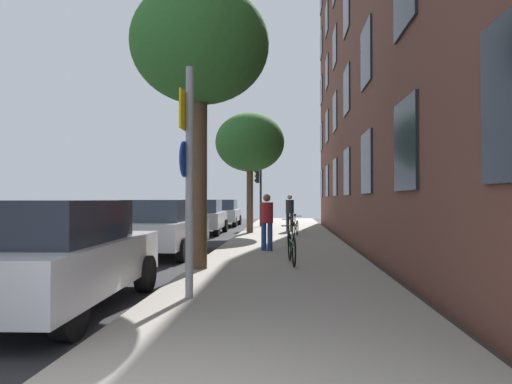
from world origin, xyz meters
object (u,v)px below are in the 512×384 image
at_px(traffic_light, 259,186).
at_px(car_3, 224,212).
at_px(tree_far, 250,143).
at_px(bicycle_2, 295,227).
at_px(pedestrian_0, 267,218).
at_px(tree_near, 200,47).
at_px(car_2, 204,216).
at_px(pedestrian_1, 290,210).
at_px(car_1, 164,227).
at_px(sign_post, 188,168).
at_px(bicycle_0, 292,248).
at_px(bicycle_1, 288,234).
at_px(car_0, 62,254).

bearing_deg(traffic_light, car_3, 139.01).
height_order(traffic_light, tree_far, tree_far).
relative_size(bicycle_2, pedestrian_0, 0.98).
distance_m(tree_near, tree_far, 10.80).
xyz_separation_m(tree_far, car_2, (-2.22, 0.41, -3.41)).
xyz_separation_m(pedestrian_1, car_1, (-3.69, -8.89, -0.28)).
distance_m(sign_post, pedestrian_1, 14.89).
height_order(bicycle_0, pedestrian_0, pedestrian_0).
distance_m(traffic_light, bicycle_0, 14.95).
height_order(tree_near, car_1, tree_near).
bearing_deg(tree_far, bicycle_1, -72.69).
relative_size(tree_near, bicycle_1, 3.84).
distance_m(tree_near, car_3, 18.20).
bearing_deg(tree_near, pedestrian_1, 80.21).
relative_size(sign_post, bicycle_2, 2.18).
bearing_deg(car_0, car_2, 92.59).
bearing_deg(car_3, pedestrian_0, -76.70).
bearing_deg(tree_near, pedestrian_0, 69.86).
bearing_deg(pedestrian_1, bicycle_1, -90.68).
relative_size(tree_far, pedestrian_1, 3.13).
bearing_deg(car_2, tree_far, -10.54).
xyz_separation_m(pedestrian_1, car_3, (-4.04, 5.74, -0.28)).
distance_m(traffic_light, bicycle_2, 7.13).
bearing_deg(pedestrian_1, tree_near, -99.79).
distance_m(pedestrian_0, car_3, 14.40).
distance_m(traffic_light, pedestrian_0, 12.12).
relative_size(tree_far, car_2, 1.33).
bearing_deg(car_0, sign_post, 16.74).
relative_size(car_0, car_3, 1.07).
xyz_separation_m(car_0, car_3, (-0.64, 21.03, 0.00)).
bearing_deg(tree_far, car_0, -96.28).
bearing_deg(car_1, tree_near, -61.01).
bearing_deg(car_2, bicycle_1, -56.69).
xyz_separation_m(tree_far, car_3, (-2.20, 6.83, -3.41)).
bearing_deg(car_1, bicycle_1, 30.75).
bearing_deg(pedestrian_1, car_3, 125.14).
bearing_deg(pedestrian_1, traffic_light, 114.89).
distance_m(tree_far, car_1, 8.71).
bearing_deg(car_1, pedestrian_1, 67.45).
xyz_separation_m(car_0, car_2, (-0.66, 14.61, -0.00)).
relative_size(bicycle_1, car_2, 0.39).
bearing_deg(car_1, car_0, -87.42).
distance_m(sign_post, car_1, 6.35).
bearing_deg(bicycle_2, tree_far, 139.63).
xyz_separation_m(bicycle_0, car_0, (-3.39, -4.30, 0.34)).
relative_size(traffic_light, pedestrian_0, 1.97).
height_order(pedestrian_0, pedestrian_1, pedestrian_1).
bearing_deg(bicycle_0, tree_far, 100.45).
distance_m(car_0, car_1, 6.41).
distance_m(bicycle_2, car_2, 4.81).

